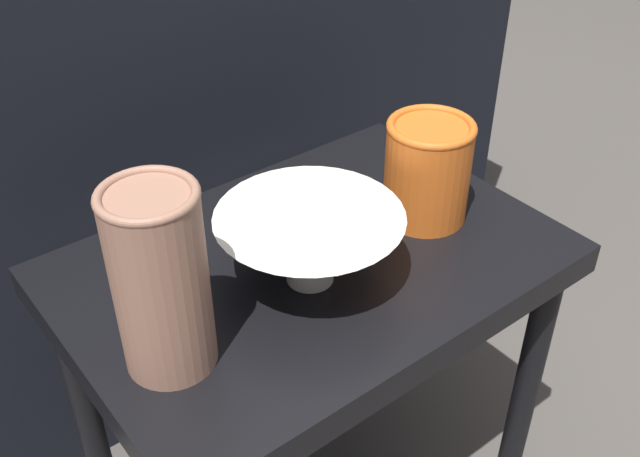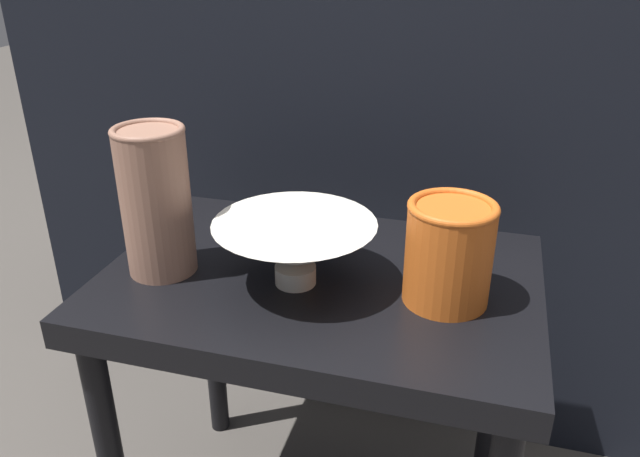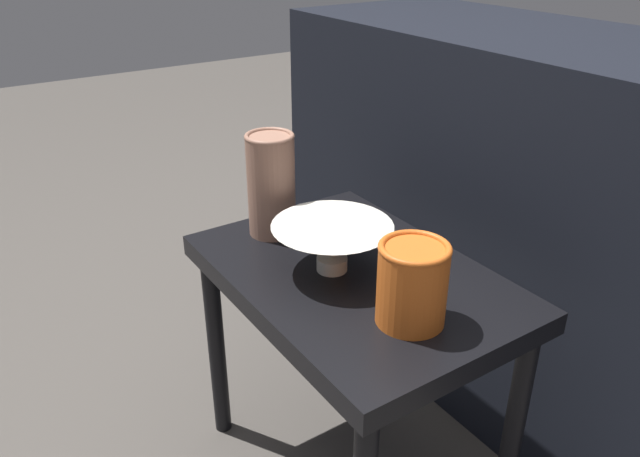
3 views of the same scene
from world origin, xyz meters
TOP-DOWN VIEW (x-y plane):
  - table at (0.00, 0.00)m, footprint 0.59×0.41m
  - couch_backdrop at (0.00, 0.54)m, footprint 1.40×0.50m
  - bowl at (-0.03, -0.03)m, footprint 0.21×0.21m
  - vase_textured_left at (-0.21, -0.05)m, footprint 0.09×0.09m
  - vase_colorful_right at (0.17, -0.02)m, footprint 0.11×0.11m

SIDE VIEW (x-z plane):
  - couch_backdrop at x=0.00m, z-range 0.00..0.84m
  - table at x=0.00m, z-range 0.18..0.67m
  - bowl at x=-0.03m, z-range 0.50..0.59m
  - vase_colorful_right at x=0.17m, z-range 0.50..0.63m
  - vase_textured_left at x=-0.21m, z-range 0.49..0.70m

